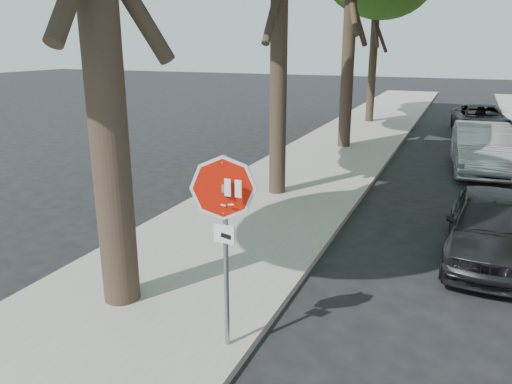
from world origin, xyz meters
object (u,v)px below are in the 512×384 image
car_a (491,226)px  car_b (481,148)px  car_d (481,120)px  stop_sign (224,216)px

car_a → car_b: 7.44m
car_b → car_d: car_b is taller
stop_sign → car_a: stop_sign is taller
stop_sign → car_a: (3.30, 4.72, -1.28)m
car_b → stop_sign: bearing=-109.4°
stop_sign → car_d: bearing=80.5°
stop_sign → car_b: (3.21, 12.16, -1.18)m
car_a → car_d: (0.00, 14.93, 0.00)m
stop_sign → car_b: stop_sign is taller
car_a → car_d: size_ratio=0.81×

